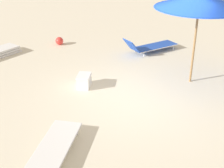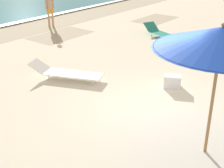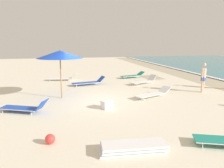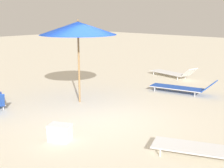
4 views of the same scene
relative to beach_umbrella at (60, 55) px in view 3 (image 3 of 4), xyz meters
The scene contains 12 objects.
ground_plane 2.93m from the beach_umbrella, 64.55° to the left, with size 60.00×60.00×0.16m.
beach_umbrella is the anchor object (origin of this frame).
lounger_stack 7.03m from the beach_umbrella, 16.58° to the left, with size 0.77×1.95×0.24m.
sun_lounger_under_umbrella 4.29m from the beach_umbrella, 150.16° to the left, with size 1.07×2.38×0.56m.
sun_lounger_beside_umbrella 5.39m from the beach_umbrella, 79.21° to the left, with size 1.43×2.34×0.47m.
sun_lounger_near_water_left 8.23m from the beach_umbrella, 133.41° to the left, with size 1.10×2.21×0.47m.
sun_lounger_near_water_right 6.72m from the beach_umbrella, 115.66° to the left, with size 1.50×2.27×0.57m.
sun_lounger_mid_beach_solo 3.37m from the beach_umbrella, 36.33° to the right, with size 1.43×2.16×0.61m.
sun_lounger_mid_beach_pair_b 5.82m from the beach_umbrella, behind, with size 0.99×2.34×0.55m.
beachgoer_shoreline_child 8.34m from the beach_umbrella, 86.58° to the left, with size 0.31×0.40×1.76m.
beach_ball 5.83m from the beach_umbrella, ahead, with size 0.30×0.30×0.30m.
cooler_box 3.76m from the beach_umbrella, 40.19° to the left, with size 0.54×0.60×0.37m.
Camera 3 is at (10.99, -1.41, 3.00)m, focal length 35.00 mm.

